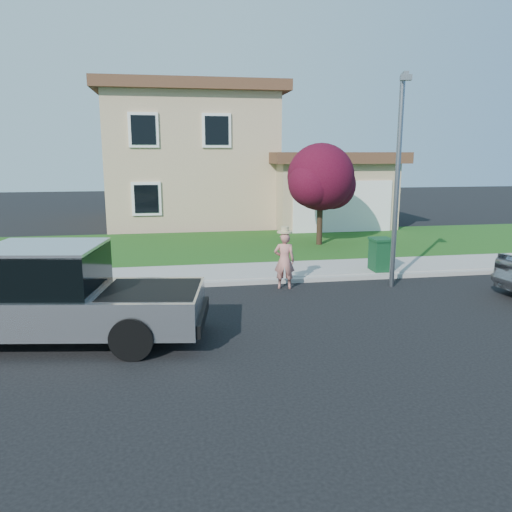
{
  "coord_description": "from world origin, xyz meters",
  "views": [
    {
      "loc": [
        -1.17,
        -10.47,
        3.61
      ],
      "look_at": [
        0.81,
        1.01,
        1.2
      ],
      "focal_mm": 35.0,
      "sensor_mm": 36.0,
      "label": 1
    }
  ],
  "objects_px": {
    "pickup_truck": "(53,297)",
    "ornamental_tree": "(322,180)",
    "woman": "(284,259)",
    "trash_bin": "(381,254)",
    "street_lamp": "(398,170)"
  },
  "relations": [
    {
      "from": "woman",
      "to": "street_lamp",
      "type": "distance_m",
      "value": 3.79
    },
    {
      "from": "street_lamp",
      "to": "woman",
      "type": "bearing_deg",
      "value": -169.33
    },
    {
      "from": "ornamental_tree",
      "to": "woman",
      "type": "bearing_deg",
      "value": -115.72
    },
    {
      "from": "street_lamp",
      "to": "ornamental_tree",
      "type": "bearing_deg",
      "value": 109.74
    },
    {
      "from": "ornamental_tree",
      "to": "street_lamp",
      "type": "bearing_deg",
      "value": -88.46
    },
    {
      "from": "pickup_truck",
      "to": "trash_bin",
      "type": "distance_m",
      "value": 9.35
    },
    {
      "from": "pickup_truck",
      "to": "woman",
      "type": "bearing_deg",
      "value": 38.83
    },
    {
      "from": "pickup_truck",
      "to": "street_lamp",
      "type": "bearing_deg",
      "value": 26.77
    },
    {
      "from": "woman",
      "to": "trash_bin",
      "type": "relative_size",
      "value": 1.73
    },
    {
      "from": "pickup_truck",
      "to": "ornamental_tree",
      "type": "xyz_separation_m",
      "value": [
        8.04,
        8.79,
        1.7
      ]
    },
    {
      "from": "pickup_truck",
      "to": "street_lamp",
      "type": "xyz_separation_m",
      "value": [
        8.21,
        2.64,
        2.29
      ]
    },
    {
      "from": "trash_bin",
      "to": "street_lamp",
      "type": "height_order",
      "value": "street_lamp"
    },
    {
      "from": "trash_bin",
      "to": "ornamental_tree",
      "type": "bearing_deg",
      "value": 95.62
    },
    {
      "from": "woman",
      "to": "trash_bin",
      "type": "xyz_separation_m",
      "value": [
        3.18,
        0.97,
        -0.16
      ]
    },
    {
      "from": "trash_bin",
      "to": "street_lamp",
      "type": "bearing_deg",
      "value": -99.56
    }
  ]
}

